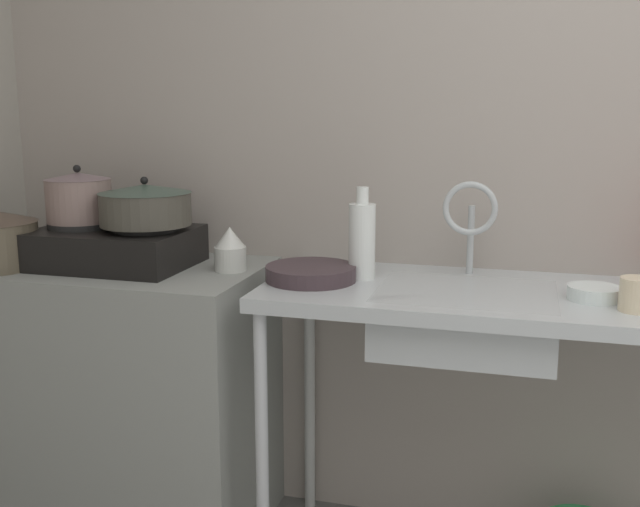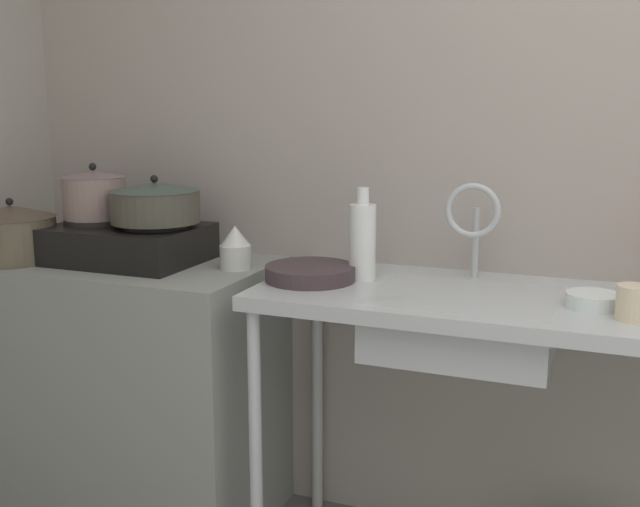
# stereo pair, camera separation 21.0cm
# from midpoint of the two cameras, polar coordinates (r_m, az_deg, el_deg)

# --- Properties ---
(counter_concrete) EXTENTS (0.96, 0.54, 0.87)m
(counter_concrete) POSITION_cam_midpoint_polar(r_m,az_deg,el_deg) (2.55, -12.36, -10.20)
(counter_concrete) COLOR gray
(counter_concrete) RESTS_ON ground
(counter_sink) EXTENTS (1.46, 0.54, 0.87)m
(counter_sink) POSITION_cam_midpoint_polar(r_m,az_deg,el_deg) (2.03, 18.84, -5.30)
(counter_sink) COLOR #B1B8BA
(counter_sink) RESTS_ON ground
(stove) EXTENTS (0.48, 0.35, 0.13)m
(stove) POSITION_cam_midpoint_polar(r_m,az_deg,el_deg) (2.40, -12.46, 0.85)
(stove) COLOR black
(stove) RESTS_ON counter_concrete
(pot_on_left_burner) EXTENTS (0.20, 0.20, 0.18)m
(pot_on_left_burner) POSITION_cam_midpoint_polar(r_m,az_deg,el_deg) (2.45, -14.87, 4.47)
(pot_on_left_burner) COLOR gray
(pot_on_left_burner) RESTS_ON stove
(pot_on_right_burner) EXTENTS (0.28, 0.28, 0.15)m
(pot_on_right_burner) POSITION_cam_midpoint_polar(r_m,az_deg,el_deg) (2.32, -10.22, 3.93)
(pot_on_right_burner) COLOR #424037
(pot_on_right_burner) RESTS_ON stove
(pot_beside_stove) EXTENTS (0.28, 0.28, 0.21)m
(pot_beside_stove) POSITION_cam_midpoint_polar(r_m,az_deg,el_deg) (2.51, -20.72, 1.47)
(pot_beside_stove) COLOR brown
(pot_beside_stove) RESTS_ON counter_concrete
(percolator) EXTENTS (0.10, 0.10, 0.13)m
(percolator) POSITION_cam_midpoint_polar(r_m,az_deg,el_deg) (2.24, -3.97, 0.43)
(percolator) COLOR silver
(percolator) RESTS_ON counter_concrete
(sink_basin) EXTENTS (0.48, 0.38, 0.16)m
(sink_basin) POSITION_cam_midpoint_polar(r_m,az_deg,el_deg) (2.02, 13.96, -5.36)
(sink_basin) COLOR #B1B8BA
(sink_basin) RESTS_ON counter_sink
(faucet) EXTENTS (0.16, 0.09, 0.28)m
(faucet) POSITION_cam_midpoint_polar(r_m,az_deg,el_deg) (2.12, 14.67, 2.84)
(faucet) COLOR #B1B8BA
(faucet) RESTS_ON counter_sink
(frying_pan) EXTENTS (0.26, 0.26, 0.04)m
(frying_pan) POSITION_cam_midpoint_polar(r_m,az_deg,el_deg) (2.10, 2.10, -1.55)
(frying_pan) COLOR #3C2E33
(frying_pan) RESTS_ON counter_sink
(cup_by_rack) EXTENTS (0.08, 0.08, 0.08)m
(cup_by_rack) POSITION_cam_midpoint_polar(r_m,az_deg,el_deg) (1.90, 26.28, -3.52)
(cup_by_rack) COLOR beige
(cup_by_rack) RESTS_ON counter_sink
(small_bowl_on_drainboard) EXTENTS (0.13, 0.13, 0.04)m
(small_bowl_on_drainboard) POSITION_cam_midpoint_polar(r_m,az_deg,el_deg) (1.98, 23.45, -3.40)
(small_bowl_on_drainboard) COLOR white
(small_bowl_on_drainboard) RESTS_ON counter_sink
(bottle_by_sink) EXTENTS (0.08, 0.08, 0.27)m
(bottle_by_sink) POSITION_cam_midpoint_polar(r_m,az_deg,el_deg) (2.10, 6.19, 1.01)
(bottle_by_sink) COLOR white
(bottle_by_sink) RESTS_ON counter_sink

